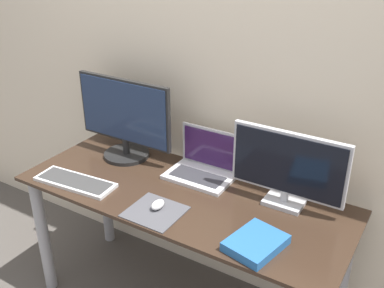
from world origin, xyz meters
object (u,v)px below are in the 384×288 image
object	(u,v)px
keyboard	(75,182)
book	(256,243)
monitor_left	(124,119)
mouse	(158,205)
laptop	(205,165)
monitor_right	(288,167)

from	to	relation	value
keyboard	book	distance (m)	0.94
monitor_left	mouse	world-z (taller)	monitor_left
mouse	book	size ratio (longest dim) A/B	0.29
laptop	monitor_right	bearing A→B (deg)	-5.55
monitor_right	mouse	distance (m)	0.58
book	mouse	bearing A→B (deg)	178.38
keyboard	monitor_left	bearing A→B (deg)	85.18
monitor_left	book	size ratio (longest dim) A/B	2.20
laptop	mouse	world-z (taller)	laptop
monitor_left	keyboard	size ratio (longest dim) A/B	1.35
laptop	mouse	xyz separation A→B (m)	(-0.02, -0.37, -0.03)
monitor_left	mouse	distance (m)	0.58
laptop	mouse	bearing A→B (deg)	-93.43
laptop	book	distance (m)	0.59
book	keyboard	bearing A→B (deg)	-179.06
mouse	laptop	bearing A→B (deg)	86.57
monitor_left	monitor_right	xyz separation A→B (m)	(0.89, 0.00, -0.03)
keyboard	book	world-z (taller)	book
monitor_left	laptop	distance (m)	0.49
keyboard	laptop	bearing A→B (deg)	39.21
laptop	keyboard	distance (m)	0.63
monitor_left	book	world-z (taller)	monitor_left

